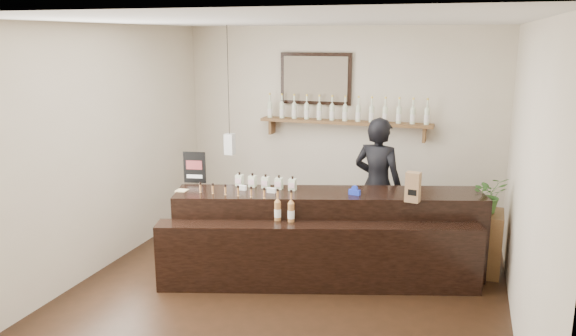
# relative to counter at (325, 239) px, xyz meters

# --- Properties ---
(ground) EXTENTS (5.00, 5.00, 0.00)m
(ground) POSITION_rel_counter_xyz_m (-0.29, -0.57, -0.45)
(ground) COLOR black
(ground) RESTS_ON ground
(room_shell) EXTENTS (5.00, 5.00, 5.00)m
(room_shell) POSITION_rel_counter_xyz_m (-0.29, -0.57, 1.25)
(room_shell) COLOR beige
(room_shell) RESTS_ON ground
(back_wall_decor) EXTENTS (2.66, 0.96, 1.69)m
(back_wall_decor) POSITION_rel_counter_xyz_m (-0.43, 1.80, 1.30)
(back_wall_decor) COLOR brown
(back_wall_decor) RESTS_ON ground
(counter) EXTENTS (3.47, 1.86, 1.12)m
(counter) POSITION_rel_counter_xyz_m (0.00, 0.00, 0.00)
(counter) COLOR black
(counter) RESTS_ON ground
(promo_sign) EXTENTS (0.27, 0.06, 0.37)m
(promo_sign) POSITION_rel_counter_xyz_m (-1.61, 0.04, 0.69)
(promo_sign) COLOR black
(promo_sign) RESTS_ON counter
(paper_bag) EXTENTS (0.16, 0.13, 0.32)m
(paper_bag) POSITION_rel_counter_xyz_m (0.93, 0.03, 0.67)
(paper_bag) COLOR olive
(paper_bag) RESTS_ON counter
(tape_dispenser) EXTENTS (0.13, 0.07, 0.11)m
(tape_dispenser) POSITION_rel_counter_xyz_m (0.30, 0.10, 0.55)
(tape_dispenser) COLOR #1C34C4
(tape_dispenser) RESTS_ON counter
(side_cabinet) EXTENTS (0.38, 0.51, 0.72)m
(side_cabinet) POSITION_rel_counter_xyz_m (1.71, 0.68, -0.09)
(side_cabinet) COLOR brown
(side_cabinet) RESTS_ON ground
(potted_plant) EXTENTS (0.48, 0.46, 0.42)m
(potted_plant) POSITION_rel_counter_xyz_m (1.71, 0.68, 0.48)
(potted_plant) COLOR #3E712D
(potted_plant) RESTS_ON side_cabinet
(shopkeeper) EXTENTS (0.80, 0.62, 1.93)m
(shopkeeper) POSITION_rel_counter_xyz_m (0.42, 0.98, 0.51)
(shopkeeper) COLOR black
(shopkeeper) RESTS_ON ground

